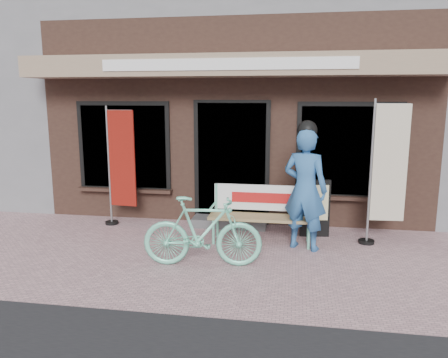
% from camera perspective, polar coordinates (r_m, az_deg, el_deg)
% --- Properties ---
extents(ground, '(70.00, 70.00, 0.00)m').
position_cam_1_polar(ground, '(6.14, -1.76, -10.88)').
color(ground, '#B58A90').
rests_on(ground, ground).
extents(storefront, '(7.00, 6.77, 6.00)m').
position_cam_1_polar(storefront, '(10.64, 3.45, 14.67)').
color(storefront, black).
rests_on(storefront, ground).
extents(bench, '(1.64, 0.42, 0.89)m').
position_cam_1_polar(bench, '(6.88, 4.97, -3.95)').
color(bench, '#71DDB7').
rests_on(bench, ground).
extents(person, '(0.77, 0.64, 1.93)m').
position_cam_1_polar(person, '(6.54, 10.56, -1.04)').
color(person, '#2D619D').
rests_on(person, ground).
extents(bicycle, '(1.64, 0.63, 0.96)m').
position_cam_1_polar(bicycle, '(5.89, -2.82, -6.87)').
color(bicycle, '#71DDB7').
rests_on(bicycle, ground).
extents(nobori_red, '(0.62, 0.25, 2.10)m').
position_cam_1_polar(nobori_red, '(7.82, -13.43, 1.81)').
color(nobori_red, gray).
rests_on(nobori_red, ground).
extents(nobori_cream, '(0.66, 0.26, 2.23)m').
position_cam_1_polar(nobori_cream, '(7.03, 20.42, 0.99)').
color(nobori_cream, gray).
rests_on(nobori_cream, ground).
extents(menu_stand, '(0.48, 0.16, 0.94)m').
position_cam_1_polar(menu_stand, '(7.25, 11.81, -3.67)').
color(menu_stand, black).
rests_on(menu_stand, ground).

